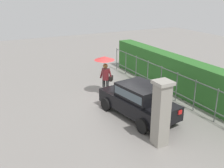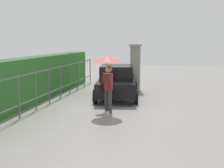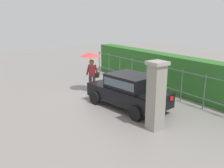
% 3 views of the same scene
% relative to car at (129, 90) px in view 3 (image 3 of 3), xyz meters
% --- Properties ---
extents(ground_plane, '(40.00, 40.00, 0.00)m').
position_rel_car_xyz_m(ground_plane, '(-1.62, 0.02, -0.80)').
color(ground_plane, gray).
extents(car, '(3.91, 2.29, 1.48)m').
position_rel_car_xyz_m(car, '(0.00, 0.00, 0.00)').
color(car, black).
rests_on(car, ground).
extents(pedestrian, '(1.03, 1.03, 2.07)m').
position_rel_car_xyz_m(pedestrian, '(-2.91, -0.21, 0.73)').
color(pedestrian, '#333333').
rests_on(pedestrian, ground).
extents(gate_pillar, '(0.60, 0.60, 2.42)m').
position_rel_car_xyz_m(gate_pillar, '(2.24, -0.55, 0.44)').
color(gate_pillar, gray).
rests_on(gate_pillar, ground).
extents(fence_section, '(11.20, 0.05, 1.50)m').
position_rel_car_xyz_m(fence_section, '(-1.16, 2.53, 0.02)').
color(fence_section, '#59605B').
rests_on(fence_section, ground).
extents(hedge_row, '(12.15, 0.90, 1.90)m').
position_rel_car_xyz_m(hedge_row, '(-1.16, 3.43, 0.15)').
color(hedge_row, '#2D6B28').
rests_on(hedge_row, ground).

